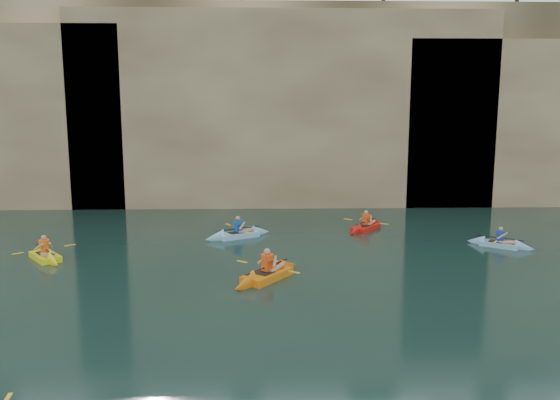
{
  "coord_description": "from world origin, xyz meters",
  "views": [
    {
      "loc": [
        0.84,
        -9.2,
        5.57
      ],
      "look_at": [
        1.3,
        6.31,
        3.0
      ],
      "focal_mm": 35.0,
      "sensor_mm": 36.0,
      "label": 1
    }
  ],
  "objects": [
    {
      "name": "cliff",
      "position": [
        0.0,
        30.0,
        6.0
      ],
      "size": [
        70.0,
        16.0,
        12.0
      ],
      "primitive_type": "cube",
      "color": "tan",
      "rests_on": "ground"
    },
    {
      "name": "cliff_slab_center",
      "position": [
        2.0,
        22.6,
        5.7
      ],
      "size": [
        24.0,
        2.4,
        11.4
      ],
      "primitive_type": "cube",
      "color": "tan",
      "rests_on": "ground"
    },
    {
      "name": "sea_cave_center",
      "position": [
        -4.0,
        21.95,
        1.6
      ],
      "size": [
        3.5,
        1.0,
        3.2
      ],
      "primitive_type": "cube",
      "color": "black",
      "rests_on": "ground"
    },
    {
      "name": "sea_cave_east",
      "position": [
        10.0,
        21.95,
        2.25
      ],
      "size": [
        5.0,
        1.0,
        4.5
      ],
      "primitive_type": "cube",
      "color": "black",
      "rests_on": "ground"
    },
    {
      "name": "kayaker_orange",
      "position": [
        0.94,
        8.29,
        0.16
      ],
      "size": [
        2.67,
        3.21,
        1.3
      ],
      "rotation": [
        0.0,
        0.0,
        0.93
      ],
      "color": "orange",
      "rests_on": "ground"
    },
    {
      "name": "kayaker_ltblue_near",
      "position": [
        10.54,
        12.34,
        0.13
      ],
      "size": [
        2.52,
        2.09,
        1.05
      ],
      "rotation": [
        0.0,
        0.0,
        -0.64
      ],
      "color": "#83B2DB",
      "rests_on": "ground"
    },
    {
      "name": "kayaker_red_far",
      "position": [
        5.62,
        15.75,
        0.14
      ],
      "size": [
        2.41,
        2.92,
        1.14
      ],
      "rotation": [
        0.0,
        0.0,
        0.93
      ],
      "color": "red",
      "rests_on": "ground"
    },
    {
      "name": "kayaker_yellow",
      "position": [
        -7.41,
        10.96,
        0.15
      ],
      "size": [
        2.33,
        2.68,
        1.17
      ],
      "rotation": [
        0.0,
        0.0,
        -0.9
      ],
      "color": "yellow",
      "rests_on": "ground"
    },
    {
      "name": "kayaker_ltblue_mid",
      "position": [
        -0.31,
        14.32,
        0.15
      ],
      "size": [
        3.11,
        2.19,
        1.2
      ],
      "rotation": [
        0.0,
        0.0,
        0.51
      ],
      "color": "#8BC6E9",
      "rests_on": "ground"
    }
  ]
}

